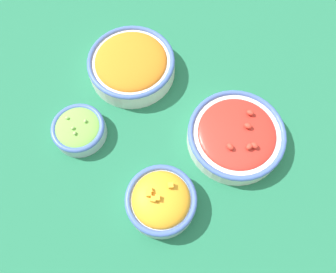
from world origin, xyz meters
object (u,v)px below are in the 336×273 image
bowl_cherry_tomatoes (236,135)px  bowl_lettuce (79,129)px  bowl_carrots (131,64)px  bowl_squash (161,200)px

bowl_cherry_tomatoes → bowl_lettuce: (-0.30, -0.18, -0.00)m
bowl_cherry_tomatoes → bowl_lettuce: 0.35m
bowl_carrots → bowl_squash: 0.34m
bowl_carrots → bowl_cherry_tomatoes: 0.30m
bowl_squash → bowl_lettuce: bearing=171.8°
bowl_carrots → bowl_lettuce: (-0.00, -0.20, -0.01)m
bowl_cherry_tomatoes → bowl_squash: bowl_squash is taller
bowl_carrots → bowl_cherry_tomatoes: bearing=-4.8°
bowl_cherry_tomatoes → bowl_squash: bearing=-105.7°
bowl_cherry_tomatoes → bowl_lettuce: size_ratio=1.80×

